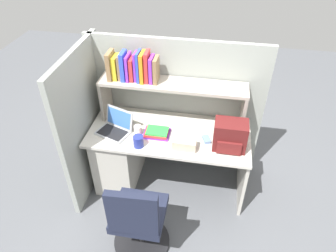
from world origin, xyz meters
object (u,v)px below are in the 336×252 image
at_px(snack_canister, 138,141).
at_px(office_chair, 139,222).
at_px(laptop, 115,127).
at_px(backpack, 230,136).
at_px(computer_mouse, 206,139).
at_px(tissue_box, 184,144).
at_px(paper_cup, 138,130).

bearing_deg(snack_canister, office_chair, -77.61).
bearing_deg(laptop, office_chair, -61.90).
height_order(backpack, computer_mouse, backpack).
distance_m(laptop, tissue_box, 0.72).
height_order(backpack, office_chair, backpack).
bearing_deg(office_chair, paper_cup, -79.97).
bearing_deg(tissue_box, office_chair, -113.90).
xyz_separation_m(laptop, backpack, (1.11, -0.04, 0.09)).
xyz_separation_m(tissue_box, snack_canister, (-0.43, -0.05, 0.01)).
distance_m(laptop, backpack, 1.12).
height_order(laptop, paper_cup, laptop).
xyz_separation_m(backpack, office_chair, (-0.70, -0.73, -0.47)).
height_order(laptop, snack_canister, laptop).
distance_m(computer_mouse, tissue_box, 0.24).
xyz_separation_m(backpack, snack_canister, (-0.83, -0.13, -0.08)).
bearing_deg(computer_mouse, backpack, -34.60).
height_order(tissue_box, snack_canister, snack_canister).
height_order(laptop, tissue_box, laptop).
height_order(paper_cup, tissue_box, tissue_box).
relative_size(paper_cup, tissue_box, 0.43).
bearing_deg(laptop, paper_cup, -0.16).
bearing_deg(backpack, snack_canister, -170.82).
distance_m(computer_mouse, office_chair, 0.99).
xyz_separation_m(snack_canister, office_chair, (0.13, -0.59, -0.39)).
distance_m(backpack, tissue_box, 0.42).
distance_m(paper_cup, office_chair, 0.88).
bearing_deg(paper_cup, tissue_box, -15.04).
relative_size(backpack, tissue_box, 1.36).
xyz_separation_m(computer_mouse, tissue_box, (-0.20, -0.14, 0.03)).
height_order(snack_canister, office_chair, office_chair).
distance_m(backpack, office_chair, 1.12).
relative_size(computer_mouse, snack_canister, 0.90).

